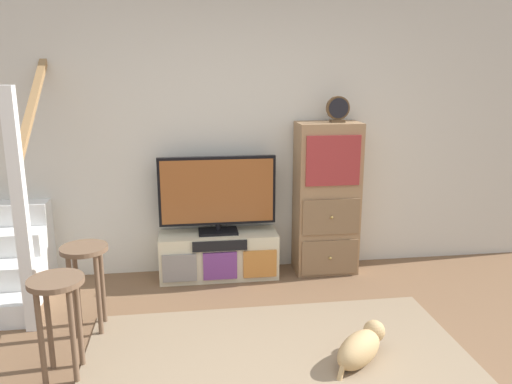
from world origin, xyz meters
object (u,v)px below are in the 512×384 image
Objects in this scene: media_console at (219,255)px; desk_clock at (338,109)px; bar_stool_far at (85,268)px; dog at (361,347)px; television at (217,193)px; bar_stool_near at (58,303)px; side_cabinet at (327,199)px.

desk_clock reaches higher than media_console.
bar_stool_far is 2.03m from dog.
bar_stool_far is at bearing -139.15° from television.
bar_stool_far is at bearing 84.11° from bar_stool_near.
dog is at bearing -61.88° from media_console.
bar_stool_far is (0.06, 0.58, -0.00)m from bar_stool_near.
media_console is 1.02× the size of television.
side_cabinet is (1.02, -0.01, -0.09)m from television.
desk_clock is 2.81m from bar_stool_near.
dog is (0.84, -1.57, -0.10)m from media_console.
desk_clock is 0.51× the size of dog.
desk_clock is at bearing 33.41° from bar_stool_near.
media_console is at bearing 53.04° from bar_stool_near.
dog is at bearing -96.69° from side_cabinet.
side_cabinet is at bearing 23.09° from bar_stool_far.
media_console is 1.73m from desk_clock.
bar_stool_near is 0.58m from bar_stool_far.
television is at bearing 117.76° from dog.
television is 0.74× the size of side_cabinet.
desk_clock is at bearing -0.24° from media_console.
television is at bearing 53.49° from bar_stool_near.
bar_stool_far is (-1.02, -0.89, -0.31)m from television.
bar_stool_far is at bearing -139.92° from media_console.
television is 1.03m from side_cabinet.
bar_stool_near is (-2.18, -1.44, -1.05)m from desk_clock.
bar_stool_near reaches higher than dog.
bar_stool_near is 1.96m from dog.
dog is at bearing -99.34° from desk_clock.
desk_clock reaches higher than bar_stool_far.
television is 1.39m from bar_stool_far.
side_cabinet is 2.57m from bar_stool_near.
side_cabinet is 2.15× the size of bar_stool_near.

